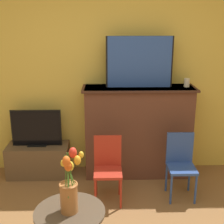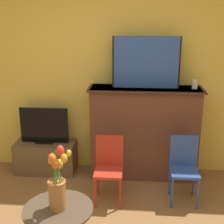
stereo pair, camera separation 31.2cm
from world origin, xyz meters
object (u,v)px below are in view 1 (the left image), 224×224
Objects in this scene: chair_red at (108,165)px; vase_tulips at (69,189)px; painting at (139,62)px; tv_monitor at (36,129)px; chair_blue at (181,161)px.

vase_tulips is at bearing -105.89° from chair_red.
chair_red is at bearing -122.69° from painting.
tv_monitor is at bearing 146.24° from chair_red.
painting reaches higher than tv_monitor.
chair_red is 0.83m from chair_blue.
chair_blue is (0.83, 0.07, 0.00)m from chair_red.
painting is 1.09× the size of chair_red.
vase_tulips reaches higher than chair_blue.
vase_tulips is (-0.30, -1.05, 0.34)m from chair_red.
painting is 1.26m from chair_blue.
tv_monitor is 1.81m from chair_blue.
chair_blue is at bearing -51.00° from painting.
tv_monitor is at bearing 162.93° from chair_blue.
vase_tulips reaches higher than chair_red.
chair_red is 1.38× the size of vase_tulips.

